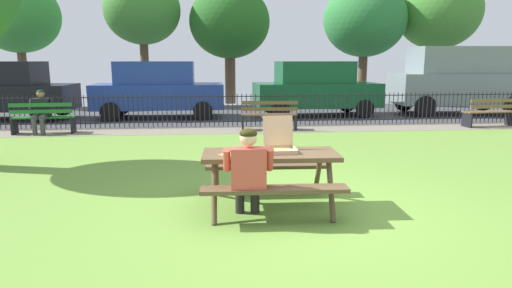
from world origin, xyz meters
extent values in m
cube|color=olive|center=(0.00, 1.86, -0.01)|extent=(28.00, 11.71, 0.02)
cube|color=gray|center=(0.00, 7.01, 0.00)|extent=(28.00, 1.40, 0.01)
cube|color=#424247|center=(0.00, 10.86, -0.01)|extent=(28.00, 6.30, 0.01)
cube|color=brown|center=(-0.40, 0.21, 0.74)|extent=(1.83, 0.83, 0.06)
cube|color=brown|center=(-0.42, -0.39, 0.44)|extent=(1.81, 0.35, 0.05)
cube|color=brown|center=(-0.37, 0.81, 0.44)|extent=(1.81, 0.35, 0.05)
cylinder|color=brown|center=(-1.15, -0.17, 0.35)|extent=(0.09, 0.44, 0.74)
cylinder|color=brown|center=(-1.12, 0.66, 0.35)|extent=(0.09, 0.44, 0.74)
cylinder|color=brown|center=(0.32, -0.23, 0.35)|extent=(0.09, 0.44, 0.74)
cylinder|color=brown|center=(0.36, 0.60, 0.35)|extent=(0.09, 0.44, 0.74)
cube|color=tan|center=(-0.26, 0.23, 0.78)|extent=(0.42, 0.42, 0.01)
cube|color=silver|center=(-0.26, 0.23, 0.78)|extent=(0.39, 0.39, 0.00)
cube|color=tan|center=(-0.25, 0.04, 0.80)|extent=(0.41, 0.02, 0.04)
cube|color=tan|center=(-0.26, 0.43, 0.80)|extent=(0.41, 0.02, 0.04)
cube|color=tan|center=(-0.46, 0.23, 0.80)|extent=(0.02, 0.41, 0.04)
cube|color=tan|center=(-0.06, 0.24, 0.80)|extent=(0.02, 0.41, 0.04)
cube|color=tan|center=(-0.26, 0.45, 1.03)|extent=(0.41, 0.08, 0.41)
cylinder|color=tan|center=(-0.26, 0.23, 0.79)|extent=(0.35, 0.35, 0.01)
cylinder|color=#EFD360|center=(-0.26, 0.23, 0.80)|extent=(0.32, 0.32, 0.00)
pyramid|color=#EBC54C|center=(-0.95, 0.14, 0.78)|extent=(0.27, 0.31, 0.01)
cube|color=tan|center=(-1.01, 0.02, 0.78)|extent=(0.19, 0.11, 0.02)
cylinder|color=black|center=(-0.82, 0.05, 0.22)|extent=(0.12, 0.12, 0.44)
cylinder|color=black|center=(-0.83, -0.16, 0.47)|extent=(0.17, 0.43, 0.15)
cylinder|color=black|center=(-0.62, 0.04, 0.22)|extent=(0.12, 0.12, 0.44)
cylinder|color=black|center=(-0.63, -0.17, 0.47)|extent=(0.17, 0.43, 0.15)
cube|color=#CC4C3F|center=(-0.74, -0.37, 0.70)|extent=(0.43, 0.24, 0.52)
cylinder|color=#CC4C3F|center=(-1.00, -0.31, 0.80)|extent=(0.10, 0.21, 0.31)
cylinder|color=#CC4C3F|center=(-0.48, -0.33, 0.80)|extent=(0.10, 0.21, 0.31)
sphere|color=beige|center=(-0.74, -0.35, 1.08)|extent=(0.21, 0.21, 0.21)
ellipsoid|color=black|center=(-0.74, -0.36, 1.13)|extent=(0.21, 0.20, 0.12)
cylinder|color=black|center=(0.00, 7.71, 0.91)|extent=(20.34, 0.03, 0.03)
cylinder|color=black|center=(0.00, 7.71, 0.15)|extent=(20.34, 0.03, 0.03)
cylinder|color=black|center=(-7.15, 7.71, 0.49)|extent=(0.02, 0.02, 0.98)
cylinder|color=black|center=(-7.01, 7.71, 0.49)|extent=(0.02, 0.02, 0.98)
cylinder|color=black|center=(-6.87, 7.71, 0.49)|extent=(0.02, 0.02, 0.98)
cylinder|color=black|center=(-6.73, 7.71, 0.49)|extent=(0.02, 0.02, 0.98)
cylinder|color=black|center=(-6.59, 7.71, 0.49)|extent=(0.02, 0.02, 0.98)
cylinder|color=black|center=(-6.45, 7.71, 0.49)|extent=(0.02, 0.02, 0.98)
cylinder|color=black|center=(-6.31, 7.71, 0.49)|extent=(0.02, 0.02, 0.98)
cylinder|color=black|center=(-6.17, 7.71, 0.49)|extent=(0.02, 0.02, 0.98)
cylinder|color=black|center=(-6.03, 7.71, 0.49)|extent=(0.02, 0.02, 0.98)
cylinder|color=black|center=(-5.89, 7.71, 0.49)|extent=(0.02, 0.02, 0.98)
cylinder|color=black|center=(-5.75, 7.71, 0.49)|extent=(0.02, 0.02, 0.98)
cylinder|color=black|center=(-5.61, 7.71, 0.49)|extent=(0.02, 0.02, 0.98)
cylinder|color=black|center=(-5.47, 7.71, 0.49)|extent=(0.02, 0.02, 0.98)
cylinder|color=black|center=(-5.33, 7.71, 0.49)|extent=(0.02, 0.02, 0.98)
cylinder|color=black|center=(-5.19, 7.71, 0.49)|extent=(0.02, 0.02, 0.98)
cylinder|color=black|center=(-5.05, 7.71, 0.49)|extent=(0.02, 0.02, 0.98)
cylinder|color=black|center=(-4.91, 7.71, 0.49)|extent=(0.02, 0.02, 0.98)
cylinder|color=black|center=(-4.77, 7.71, 0.49)|extent=(0.02, 0.02, 0.98)
cylinder|color=black|center=(-4.63, 7.71, 0.49)|extent=(0.02, 0.02, 0.98)
cylinder|color=black|center=(-4.49, 7.71, 0.49)|extent=(0.02, 0.02, 0.98)
cylinder|color=black|center=(-4.35, 7.71, 0.49)|extent=(0.02, 0.02, 0.98)
cylinder|color=black|center=(-4.21, 7.71, 0.49)|extent=(0.02, 0.02, 0.98)
cylinder|color=black|center=(-4.07, 7.71, 0.49)|extent=(0.02, 0.02, 0.98)
cylinder|color=black|center=(-3.93, 7.71, 0.49)|extent=(0.02, 0.02, 0.98)
cylinder|color=black|center=(-3.79, 7.71, 0.49)|extent=(0.02, 0.02, 0.98)
cylinder|color=black|center=(-3.65, 7.71, 0.49)|extent=(0.02, 0.02, 0.98)
cylinder|color=black|center=(-3.51, 7.71, 0.49)|extent=(0.02, 0.02, 0.98)
cylinder|color=black|center=(-3.37, 7.71, 0.49)|extent=(0.02, 0.02, 0.98)
cylinder|color=black|center=(-3.23, 7.71, 0.49)|extent=(0.02, 0.02, 0.98)
cylinder|color=black|center=(-3.09, 7.71, 0.49)|extent=(0.02, 0.02, 0.98)
cylinder|color=black|center=(-2.95, 7.71, 0.49)|extent=(0.02, 0.02, 0.98)
cylinder|color=black|center=(-2.81, 7.71, 0.49)|extent=(0.02, 0.02, 0.98)
cylinder|color=black|center=(-2.66, 7.71, 0.49)|extent=(0.02, 0.02, 0.98)
cylinder|color=black|center=(-2.52, 7.71, 0.49)|extent=(0.02, 0.02, 0.98)
cylinder|color=black|center=(-2.38, 7.71, 0.49)|extent=(0.02, 0.02, 0.98)
cylinder|color=black|center=(-2.24, 7.71, 0.49)|extent=(0.02, 0.02, 0.98)
cylinder|color=black|center=(-2.10, 7.71, 0.49)|extent=(0.02, 0.02, 0.98)
cylinder|color=black|center=(-1.96, 7.71, 0.49)|extent=(0.02, 0.02, 0.98)
cylinder|color=black|center=(-1.82, 7.71, 0.49)|extent=(0.02, 0.02, 0.98)
cylinder|color=black|center=(-1.68, 7.71, 0.49)|extent=(0.02, 0.02, 0.98)
cylinder|color=black|center=(-1.54, 7.71, 0.49)|extent=(0.02, 0.02, 0.98)
cylinder|color=black|center=(-1.40, 7.71, 0.49)|extent=(0.02, 0.02, 0.98)
cylinder|color=black|center=(-1.26, 7.71, 0.49)|extent=(0.02, 0.02, 0.98)
cylinder|color=black|center=(-1.12, 7.71, 0.49)|extent=(0.02, 0.02, 0.98)
cylinder|color=black|center=(-0.98, 7.71, 0.49)|extent=(0.02, 0.02, 0.98)
cylinder|color=black|center=(-0.84, 7.71, 0.49)|extent=(0.02, 0.02, 0.98)
cylinder|color=black|center=(-0.70, 7.71, 0.49)|extent=(0.02, 0.02, 0.98)
cylinder|color=black|center=(-0.56, 7.71, 0.49)|extent=(0.02, 0.02, 0.98)
cylinder|color=black|center=(-0.42, 7.71, 0.49)|extent=(0.02, 0.02, 0.98)
cylinder|color=black|center=(-0.28, 7.71, 0.49)|extent=(0.02, 0.02, 0.98)
cylinder|color=black|center=(-0.14, 7.71, 0.49)|extent=(0.02, 0.02, 0.98)
cylinder|color=black|center=(0.00, 7.71, 0.49)|extent=(0.02, 0.02, 0.98)
cylinder|color=black|center=(0.14, 7.71, 0.49)|extent=(0.02, 0.02, 0.98)
cylinder|color=black|center=(0.28, 7.71, 0.49)|extent=(0.02, 0.02, 0.98)
cylinder|color=black|center=(0.42, 7.71, 0.49)|extent=(0.02, 0.02, 0.98)
cylinder|color=black|center=(0.56, 7.71, 0.49)|extent=(0.02, 0.02, 0.98)
cylinder|color=black|center=(0.70, 7.71, 0.49)|extent=(0.02, 0.02, 0.98)
cylinder|color=black|center=(0.84, 7.71, 0.49)|extent=(0.02, 0.02, 0.98)
cylinder|color=black|center=(0.98, 7.71, 0.49)|extent=(0.02, 0.02, 0.98)
cylinder|color=black|center=(1.12, 7.71, 0.49)|extent=(0.02, 0.02, 0.98)
cylinder|color=black|center=(1.26, 7.71, 0.49)|extent=(0.02, 0.02, 0.98)
cylinder|color=black|center=(1.40, 7.71, 0.49)|extent=(0.02, 0.02, 0.98)
cylinder|color=black|center=(1.54, 7.71, 0.49)|extent=(0.02, 0.02, 0.98)
cylinder|color=black|center=(1.68, 7.71, 0.49)|extent=(0.02, 0.02, 0.98)
cylinder|color=black|center=(1.82, 7.71, 0.49)|extent=(0.02, 0.02, 0.98)
cylinder|color=black|center=(1.96, 7.71, 0.49)|extent=(0.02, 0.02, 0.98)
cylinder|color=black|center=(2.10, 7.71, 0.49)|extent=(0.02, 0.02, 0.98)
cylinder|color=black|center=(2.24, 7.71, 0.49)|extent=(0.02, 0.02, 0.98)
cylinder|color=black|center=(2.38, 7.71, 0.49)|extent=(0.02, 0.02, 0.98)
cylinder|color=black|center=(2.52, 7.71, 0.49)|extent=(0.02, 0.02, 0.98)
cylinder|color=black|center=(2.66, 7.71, 0.49)|extent=(0.02, 0.02, 0.98)
cylinder|color=black|center=(2.81, 7.71, 0.49)|extent=(0.02, 0.02, 0.98)
cylinder|color=black|center=(2.95, 7.71, 0.49)|extent=(0.02, 0.02, 0.98)
cylinder|color=black|center=(3.09, 7.71, 0.49)|extent=(0.02, 0.02, 0.98)
cylinder|color=black|center=(3.23, 7.71, 0.49)|extent=(0.02, 0.02, 0.98)
cylinder|color=black|center=(3.37, 7.71, 0.49)|extent=(0.02, 0.02, 0.98)
cylinder|color=black|center=(3.51, 7.71, 0.49)|extent=(0.02, 0.02, 0.98)
cylinder|color=black|center=(3.65, 7.71, 0.49)|extent=(0.02, 0.02, 0.98)
cylinder|color=black|center=(3.79, 7.71, 0.49)|extent=(0.02, 0.02, 0.98)
cylinder|color=black|center=(3.93, 7.71, 0.49)|extent=(0.02, 0.02, 0.98)
cylinder|color=black|center=(4.07, 7.71, 0.49)|extent=(0.02, 0.02, 0.98)
cylinder|color=black|center=(4.21, 7.71, 0.49)|extent=(0.02, 0.02, 0.98)
cylinder|color=black|center=(4.35, 7.71, 0.49)|extent=(0.02, 0.02, 0.98)
cylinder|color=black|center=(4.49, 7.71, 0.49)|extent=(0.02, 0.02, 0.98)
cylinder|color=black|center=(4.63, 7.71, 0.49)|extent=(0.02, 0.02, 0.98)
cylinder|color=black|center=(4.77, 7.71, 0.49)|extent=(0.02, 0.02, 0.98)
cylinder|color=black|center=(4.91, 7.71, 0.49)|extent=(0.02, 0.02, 0.98)
cylinder|color=black|center=(5.05, 7.71, 0.49)|extent=(0.02, 0.02, 0.98)
cylinder|color=black|center=(5.19, 7.71, 0.49)|extent=(0.02, 0.02, 0.98)
cylinder|color=black|center=(5.33, 7.71, 0.49)|extent=(0.02, 0.02, 0.98)
cylinder|color=black|center=(5.47, 7.71, 0.49)|extent=(0.02, 0.02, 0.98)
cylinder|color=black|center=(5.61, 7.71, 0.49)|extent=(0.02, 0.02, 0.98)
cylinder|color=black|center=(5.75, 7.71, 0.49)|extent=(0.02, 0.02, 0.98)
cylinder|color=black|center=(5.89, 7.71, 0.49)|extent=(0.02, 0.02, 0.98)
cylinder|color=black|center=(6.03, 7.71, 0.49)|extent=(0.02, 0.02, 0.98)
cylinder|color=black|center=(6.17, 7.71, 0.49)|extent=(0.02, 0.02, 0.98)
cylinder|color=black|center=(6.31, 7.71, 0.49)|extent=(0.02, 0.02, 0.98)
cylinder|color=black|center=(6.45, 7.71, 0.49)|extent=(0.02, 0.02, 0.98)
cylinder|color=black|center=(6.59, 7.71, 0.49)|extent=(0.02, 0.02, 0.98)
cylinder|color=black|center=(6.73, 7.71, 0.49)|extent=(0.02, 0.02, 0.98)
cylinder|color=black|center=(6.87, 7.71, 0.49)|extent=(0.02, 0.02, 0.98)
cylinder|color=black|center=(7.01, 7.71, 0.49)|extent=(0.02, 0.02, 0.98)
cylinder|color=black|center=(7.15, 7.71, 0.49)|extent=(0.02, 0.02, 0.98)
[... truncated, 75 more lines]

